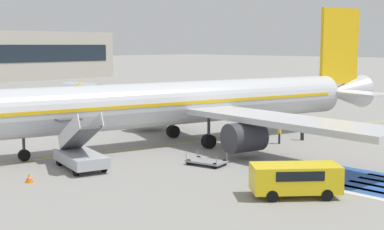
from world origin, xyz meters
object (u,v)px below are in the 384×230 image
(baggage_cart, at_px, (206,161))
(traffic_cone_2, at_px, (344,130))
(airliner, at_px, (181,103))
(service_van_0, at_px, (295,177))
(traffic_cone_0, at_px, (29,178))
(traffic_cone_1, at_px, (331,124))
(ground_crew_0, at_px, (279,132))
(ground_crew_1, at_px, (302,128))
(boarding_stairs_forward, at_px, (80,154))
(fuel_tanker, at_px, (80,97))

(baggage_cart, xyz_separation_m, traffic_cone_2, (18.76, -0.03, -0.00))
(airliner, height_order, service_van_0, airliner)
(traffic_cone_0, xyz_separation_m, traffic_cone_1, (31.79, -1.68, 0.01))
(ground_crew_0, bearing_deg, traffic_cone_1, 164.44)
(ground_crew_1, xyz_separation_m, traffic_cone_0, (-23.59, 3.69, -0.76))
(baggage_cart, height_order, traffic_cone_0, baggage_cart)
(baggage_cart, bearing_deg, boarding_stairs_forward, 130.37)
(baggage_cart, bearing_deg, traffic_cone_1, -4.01)
(service_van_0, xyz_separation_m, baggage_cart, (2.24, 8.62, -0.83))
(ground_crew_1, height_order, traffic_cone_0, ground_crew_1)
(service_van_0, relative_size, ground_crew_0, 2.82)
(boarding_stairs_forward, height_order, ground_crew_1, boarding_stairs_forward)
(baggage_cart, bearing_deg, airliner, 46.55)
(baggage_cart, relative_size, traffic_cone_2, 5.66)
(baggage_cart, xyz_separation_m, traffic_cone_1, (21.01, 2.71, 0.02))
(ground_crew_0, height_order, traffic_cone_1, ground_crew_0)
(baggage_cart, bearing_deg, fuel_tanker, 59.86)
(airliner, distance_m, traffic_cone_1, 17.45)
(fuel_tanker, bearing_deg, traffic_cone_0, -135.55)
(boarding_stairs_forward, xyz_separation_m, service_van_0, (4.38, -13.85, 0.10))
(airliner, height_order, fuel_tanker, airliner)
(service_van_0, height_order, traffic_cone_1, service_van_0)
(service_van_0, height_order, baggage_cart, service_van_0)
(ground_crew_0, distance_m, traffic_cone_2, 8.82)
(fuel_tanker, bearing_deg, airliner, -111.42)
(baggage_cart, xyz_separation_m, traffic_cone_0, (-10.79, 4.39, 0.02))
(airliner, bearing_deg, traffic_cone_2, -102.11)
(airliner, height_order, traffic_cone_2, airliner)
(boarding_stairs_forward, distance_m, fuel_tanker, 31.20)
(airliner, distance_m, ground_crew_0, 8.49)
(ground_crew_1, bearing_deg, ground_crew_0, 75.46)
(ground_crew_1, relative_size, traffic_cone_1, 3.19)
(ground_crew_0, height_order, traffic_cone_2, ground_crew_0)
(fuel_tanker, distance_m, baggage_cart, 33.01)
(traffic_cone_2, bearing_deg, boarding_stairs_forward, 168.31)
(airliner, height_order, traffic_cone_1, airliner)
(fuel_tanker, height_order, traffic_cone_2, fuel_tanker)
(ground_crew_1, xyz_separation_m, traffic_cone_2, (5.96, -0.72, -0.78))
(ground_crew_1, height_order, traffic_cone_2, ground_crew_1)
(airliner, bearing_deg, baggage_cart, 161.67)
(ground_crew_0, relative_size, traffic_cone_0, 3.17)
(traffic_cone_1, bearing_deg, traffic_cone_0, 176.97)
(fuel_tanker, bearing_deg, boarding_stairs_forward, -130.52)
(traffic_cone_0, distance_m, traffic_cone_1, 31.84)
(airliner, relative_size, traffic_cone_1, 77.03)
(fuel_tanker, relative_size, service_van_0, 1.95)
(ground_crew_0, relative_size, ground_crew_1, 0.96)
(ground_crew_0, height_order, ground_crew_1, ground_crew_1)
(boarding_stairs_forward, relative_size, service_van_0, 1.14)
(service_van_0, distance_m, traffic_cone_2, 22.70)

